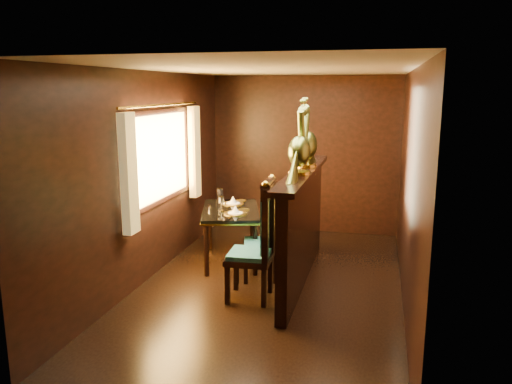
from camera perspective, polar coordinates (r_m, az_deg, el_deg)
ground at (r=5.99m, az=1.62°, el=-10.74°), size 5.00×5.00×0.00m
room_shell at (r=5.62m, az=0.90°, el=4.49°), size 3.04×5.04×2.52m
partition at (r=5.98m, az=5.29°, el=-3.60°), size 0.26×2.70×1.36m
dining_table at (r=6.65m, az=-2.96°, el=-2.52°), size 1.07×1.39×0.92m
chair_left at (r=5.42m, az=0.56°, el=-5.18°), size 0.51×0.55×1.37m
chair_right at (r=6.04m, az=1.53°, el=-4.23°), size 0.54×0.55×1.21m
peacock_left at (r=5.47m, az=4.99°, el=6.21°), size 0.26×0.69×0.82m
peacock_right at (r=6.01m, az=5.84°, el=6.77°), size 0.26×0.70×0.83m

